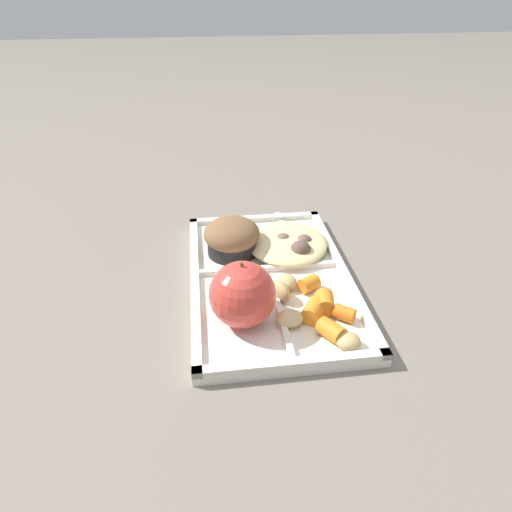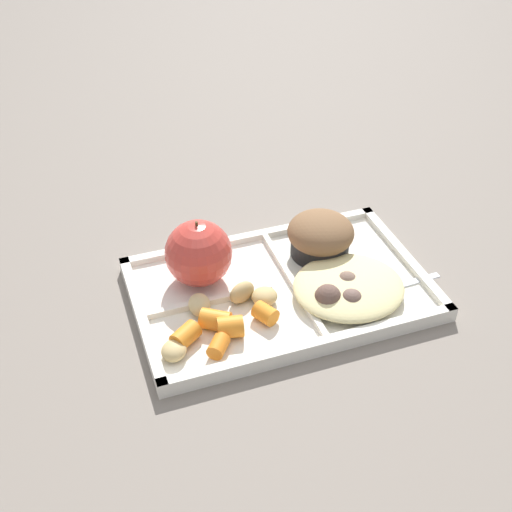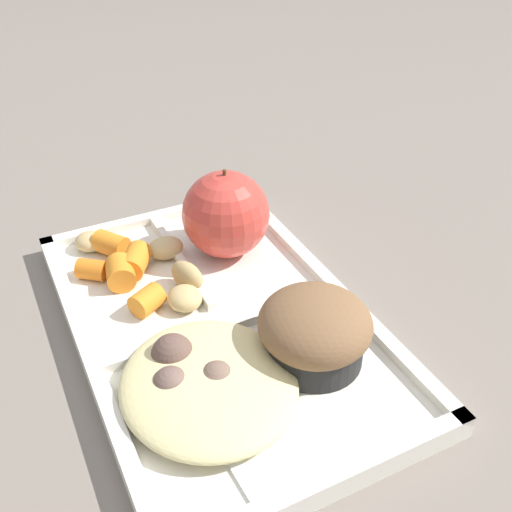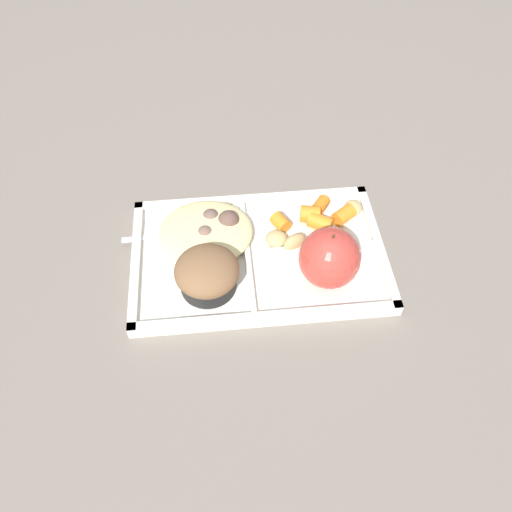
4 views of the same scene
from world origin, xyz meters
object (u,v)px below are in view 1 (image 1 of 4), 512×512
object	(u,v)px
green_apple	(242,294)
plastic_fork	(288,237)
lunch_tray	(270,280)
bran_muffin	(232,237)

from	to	relation	value
green_apple	plastic_fork	world-z (taller)	green_apple
lunch_tray	plastic_fork	bearing A→B (deg)	-23.69
plastic_fork	lunch_tray	bearing A→B (deg)	156.31
lunch_tray	plastic_fork	distance (m)	0.13
bran_muffin	plastic_fork	xyz separation A→B (m)	(0.04, -0.10, -0.03)
lunch_tray	bran_muffin	size ratio (longest dim) A/B	4.15
bran_muffin	green_apple	bearing A→B (deg)	-180.00
green_apple	plastic_fork	size ratio (longest dim) A/B	0.56
bran_muffin	plastic_fork	size ratio (longest dim) A/B	0.55
lunch_tray	green_apple	distance (m)	0.12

